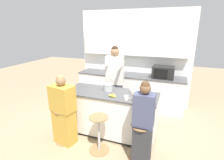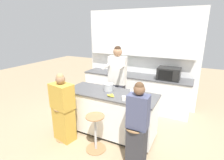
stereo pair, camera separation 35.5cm
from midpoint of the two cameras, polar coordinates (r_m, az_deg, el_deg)
ground_plane at (r=4.00m, az=2.17°, el=-16.82°), size 16.00×16.00×0.00m
wall_back at (r=5.09m, az=11.01°, el=8.93°), size 3.22×0.22×2.70m
back_counter at (r=5.07m, az=9.40°, el=-3.56°), size 2.99×0.63×0.94m
kitchen_island at (r=3.76m, az=2.25°, el=-10.79°), size 1.91×0.73×0.94m
bar_stool_leftmost at (r=3.73m, az=-12.81°, el=-13.45°), size 0.38×0.38×0.70m
bar_stool_center at (r=3.35m, az=-2.27°, el=-16.86°), size 0.38×0.38×0.70m
bar_stool_rightmost at (r=3.12m, az=10.95°, el=-20.10°), size 0.38×0.38×0.70m
person_cooking at (r=4.20m, az=4.15°, el=-1.29°), size 0.47×0.62×1.81m
person_wrapped_blanket at (r=3.57m, az=-12.97°, el=-9.49°), size 0.50×0.37×1.40m
person_seated_near at (r=2.93m, az=11.84°, el=-15.37°), size 0.33×0.27×1.45m
cooking_pot at (r=3.66m, az=1.59°, el=-2.40°), size 0.29×0.21×0.15m
fruit_bowl at (r=3.57m, az=10.52°, el=-3.95°), size 0.22×0.22×0.06m
coffee_cup_near at (r=3.20m, az=7.06°, el=-6.02°), size 0.11×0.08×0.08m
banana_bunch at (r=3.35m, az=2.69°, el=-5.11°), size 0.18×0.13×0.06m
juice_carton at (r=3.13m, az=9.85°, el=-5.98°), size 0.07×0.07×0.17m
microwave at (r=4.68m, az=20.13°, el=1.92°), size 0.54×0.40×0.31m
potted_plant at (r=5.04m, az=4.45°, el=3.98°), size 0.22×0.22×0.29m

